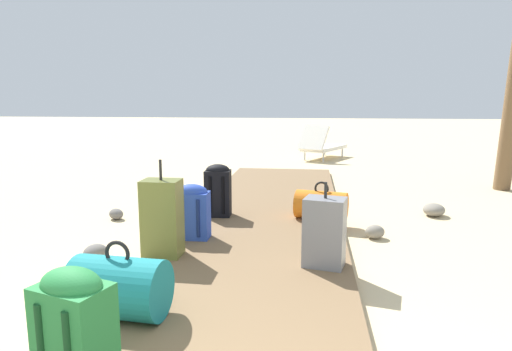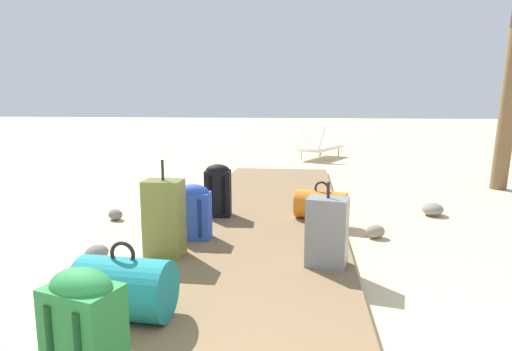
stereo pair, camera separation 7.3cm
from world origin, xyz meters
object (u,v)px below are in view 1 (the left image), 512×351
(duffel_bag_orange, at_px, (321,205))
(duffel_bag_teal, at_px, (119,287))
(backpack_blue, at_px, (192,210))
(suitcase_olive, at_px, (162,218))
(lounge_chair, at_px, (322,146))
(backpack_green, at_px, (74,331))
(suitcase_grey, at_px, (324,232))
(backpack_black, at_px, (218,189))

(duffel_bag_orange, bearing_deg, duffel_bag_teal, -117.72)
(backpack_blue, relative_size, duffel_bag_teal, 0.89)
(suitcase_olive, bearing_deg, lounge_chair, 77.98)
(backpack_green, xyz_separation_m, duffel_bag_orange, (1.16, 3.21, -0.16))
(duffel_bag_orange, xyz_separation_m, lounge_chair, (0.13, 5.74, 0.08))
(duffel_bag_teal, bearing_deg, backpack_green, -79.97)
(backpack_green, height_order, duffel_bag_orange, backpack_green)
(duffel_bag_orange, distance_m, suitcase_grey, 1.43)
(backpack_green, bearing_deg, lounge_chair, 81.82)
(duffel_bag_teal, distance_m, lounge_chair, 8.31)
(suitcase_grey, xyz_separation_m, lounge_chair, (0.13, 7.16, -0.03))
(duffel_bag_teal, height_order, duffel_bag_orange, duffel_bag_teal)
(suitcase_olive, relative_size, backpack_black, 1.39)
(lounge_chair, bearing_deg, duffel_bag_orange, -91.27)
(duffel_bag_teal, bearing_deg, suitcase_olive, 94.86)
(duffel_bag_teal, xyz_separation_m, lounge_chair, (1.42, 8.19, 0.06))
(suitcase_olive, height_order, suitcase_grey, suitcase_olive)
(duffel_bag_teal, distance_m, suitcase_grey, 1.65)
(suitcase_olive, relative_size, duffel_bag_orange, 1.34)
(duffel_bag_orange, bearing_deg, backpack_black, 179.80)
(backpack_black, bearing_deg, suitcase_olive, -98.24)
(duffel_bag_teal, relative_size, lounge_chair, 0.37)
(duffel_bag_orange, height_order, lounge_chair, lounge_chair)
(backpack_blue, relative_size, suitcase_grey, 0.78)
(duffel_bag_teal, relative_size, backpack_black, 0.99)
(suitcase_olive, xyz_separation_m, lounge_chair, (1.51, 7.10, -0.09))
(backpack_blue, height_order, lounge_chair, lounge_chair)
(duffel_bag_orange, bearing_deg, lounge_chair, 88.73)
(backpack_blue, height_order, duffel_bag_orange, backpack_blue)
(suitcase_olive, distance_m, backpack_black, 1.38)
(duffel_bag_orange, relative_size, suitcase_grey, 0.91)
(backpack_blue, height_order, duffel_bag_teal, backpack_blue)
(duffel_bag_teal, height_order, suitcase_grey, suitcase_grey)
(duffel_bag_teal, xyz_separation_m, suitcase_grey, (1.28, 1.03, 0.09))
(duffel_bag_orange, relative_size, lounge_chair, 0.39)
(backpack_blue, bearing_deg, suitcase_olive, -103.90)
(suitcase_grey, relative_size, lounge_chair, 0.43)
(duffel_bag_teal, distance_m, duffel_bag_orange, 2.77)
(backpack_blue, relative_size, backpack_green, 0.87)
(suitcase_olive, bearing_deg, backpack_green, -83.03)
(duffel_bag_teal, bearing_deg, backpack_blue, 88.85)
(suitcase_olive, relative_size, suitcase_grey, 1.21)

